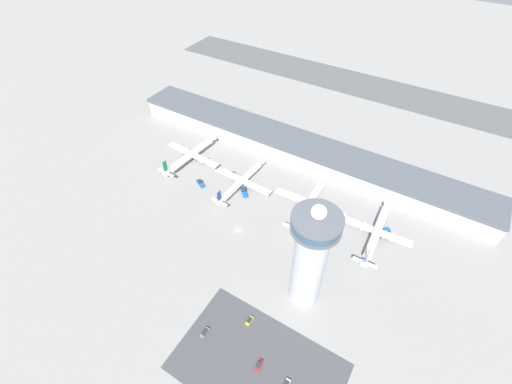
% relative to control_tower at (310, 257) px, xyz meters
% --- Properties ---
extents(ground_plane, '(1000.00, 1000.00, 0.00)m').
position_rel_control_tower_xyz_m(ground_plane, '(-45.44, 15.69, -28.78)').
color(ground_plane, gray).
extents(terminal_building, '(235.04, 25.00, 14.13)m').
position_rel_control_tower_xyz_m(terminal_building, '(-45.44, 85.69, -21.62)').
color(terminal_building, '#A3A8B2').
rests_on(terminal_building, ground).
extents(runway_strip, '(352.55, 44.00, 0.01)m').
position_rel_control_tower_xyz_m(runway_strip, '(-45.44, 204.26, -28.78)').
color(runway_strip, '#515154').
rests_on(runway_strip, ground).
extents(control_tower, '(18.77, 18.77, 58.23)m').
position_rel_control_tower_xyz_m(control_tower, '(0.00, 0.00, 0.00)').
color(control_tower, '#ADB2BC').
rests_on(control_tower, ground).
extents(parking_lot_surface, '(64.00, 40.00, 0.01)m').
position_rel_control_tower_xyz_m(parking_lot_surface, '(-1.76, -36.90, -28.78)').
color(parking_lot_surface, '#424247').
rests_on(parking_lot_surface, ground).
extents(airplane_gate_alpha, '(40.84, 46.18, 13.41)m').
position_rel_control_tower_xyz_m(airplane_gate_alpha, '(-102.93, 48.83, -24.33)').
color(airplane_gate_alpha, white).
rests_on(airplane_gate_alpha, ground).
extents(airplane_gate_bravo, '(38.47, 44.21, 11.92)m').
position_rel_control_tower_xyz_m(airplane_gate_bravo, '(-62.06, 45.15, -24.86)').
color(airplane_gate_bravo, white).
rests_on(airplane_gate_bravo, ground).
extents(airplane_gate_charlie, '(40.93, 42.60, 13.00)m').
position_rel_control_tower_xyz_m(airplane_gate_charlie, '(-20.35, 49.00, -24.62)').
color(airplane_gate_charlie, white).
rests_on(airplane_gate_charlie, ground).
extents(airplane_gate_delta, '(35.44, 44.62, 13.50)m').
position_rel_control_tower_xyz_m(airplane_gate_delta, '(17.79, 48.25, -24.22)').
color(airplane_gate_delta, silver).
rests_on(airplane_gate_delta, ground).
extents(service_truck_catering, '(7.78, 7.41, 2.97)m').
position_rel_control_tower_xyz_m(service_truck_catering, '(-57.76, 40.59, -27.75)').
color(service_truck_catering, black).
rests_on(service_truck_catering, ground).
extents(service_truck_fuel, '(7.51, 5.27, 2.64)m').
position_rel_control_tower_xyz_m(service_truck_fuel, '(-84.13, 33.21, -27.87)').
color(service_truck_fuel, black).
rests_on(service_truck_fuel, ground).
extents(service_truck_baggage, '(7.00, 7.87, 2.66)m').
position_rel_control_tower_xyz_m(service_truck_baggage, '(20.06, 53.62, -27.86)').
color(service_truck_baggage, black).
rests_on(service_truck_baggage, ground).
extents(service_truck_water, '(6.02, 3.21, 2.46)m').
position_rel_control_tower_xyz_m(service_truck_water, '(-72.01, 49.97, -27.93)').
color(service_truck_water, black).
rests_on(service_truck_water, ground).
extents(car_red_hatchback, '(1.90, 4.29, 1.44)m').
position_rel_control_tower_xyz_m(car_red_hatchback, '(-1.48, -36.48, -28.22)').
color(car_red_hatchback, black).
rests_on(car_red_hatchback, ground).
extents(car_navy_sedan, '(1.86, 4.31, 1.39)m').
position_rel_control_tower_xyz_m(car_navy_sedan, '(-13.98, -23.36, -28.25)').
color(car_navy_sedan, black).
rests_on(car_navy_sedan, ground).
extents(car_blue_compact, '(1.95, 4.70, 1.57)m').
position_rel_control_tower_xyz_m(car_blue_compact, '(-27.22, -37.31, -28.17)').
color(car_blue_compact, black).
rests_on(car_blue_compact, ground).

